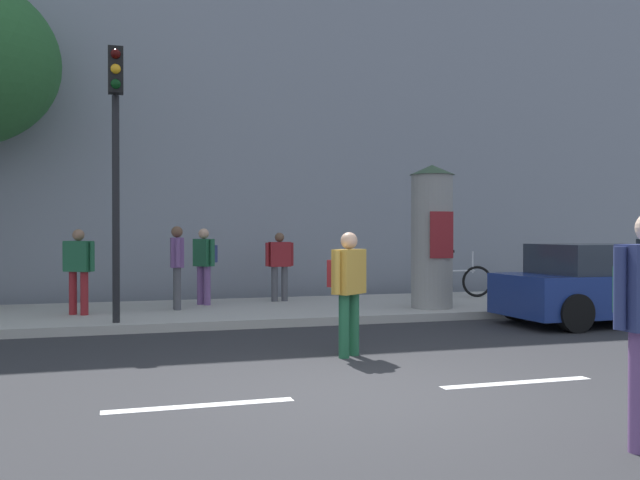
# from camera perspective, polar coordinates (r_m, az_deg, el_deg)

# --- Properties ---
(ground_plane) EXTENTS (80.00, 80.00, 0.00)m
(ground_plane) POSITION_cam_1_polar(r_m,az_deg,el_deg) (7.22, 4.12, -12.49)
(ground_plane) COLOR #2B2B2D
(sidewalk_curb) EXTENTS (36.00, 4.00, 0.15)m
(sidewalk_curb) POSITION_cam_1_polar(r_m,az_deg,el_deg) (13.88, -6.43, -5.86)
(sidewalk_curb) COLOR #B2ADA3
(sidewalk_curb) RESTS_ON ground_plane
(lane_markings) EXTENTS (25.80, 0.16, 0.01)m
(lane_markings) POSITION_cam_1_polar(r_m,az_deg,el_deg) (7.22, 4.12, -12.46)
(lane_markings) COLOR silver
(lane_markings) RESTS_ON ground_plane
(building_backdrop) EXTENTS (36.00, 5.00, 11.32)m
(building_backdrop) POSITION_cam_1_polar(r_m,az_deg,el_deg) (19.16, -9.28, 12.71)
(building_backdrop) COLOR gray
(building_backdrop) RESTS_ON ground_plane
(traffic_light) EXTENTS (0.24, 0.45, 4.49)m
(traffic_light) POSITION_cam_1_polar(r_m,az_deg,el_deg) (11.90, -16.45, 7.94)
(traffic_light) COLOR black
(traffic_light) RESTS_ON sidewalk_curb
(poster_column) EXTENTS (0.90, 0.90, 2.83)m
(poster_column) POSITION_cam_1_polar(r_m,az_deg,el_deg) (13.87, 9.19, 0.37)
(poster_column) COLOR gray
(poster_column) RESTS_ON sidewalk_curb
(pedestrian_tallest) EXTENTS (0.54, 0.53, 1.64)m
(pedestrian_tallest) POSITION_cam_1_polar(r_m,az_deg,el_deg) (9.16, 2.29, -3.46)
(pedestrian_tallest) COLOR #1E5938
(pedestrian_tallest) RESTS_ON ground_plane
(pedestrian_with_bag) EXTENTS (0.51, 0.51, 1.58)m
(pedestrian_with_bag) POSITION_cam_1_polar(r_m,az_deg,el_deg) (14.48, -9.47, -1.61)
(pedestrian_with_bag) COLOR #724C84
(pedestrian_with_bag) RESTS_ON sidewalk_curb
(pedestrian_near_pole) EXTENTS (0.57, 0.48, 1.55)m
(pedestrian_near_pole) POSITION_cam_1_polar(r_m,az_deg,el_deg) (13.27, -19.24, -1.90)
(pedestrian_near_pole) COLOR maroon
(pedestrian_near_pole) RESTS_ON sidewalk_curb
(pedestrian_in_red_top) EXTENTS (0.63, 0.27, 1.49)m
(pedestrian_in_red_top) POSITION_cam_1_polar(r_m,az_deg,el_deg) (15.04, -3.35, -1.76)
(pedestrian_in_red_top) COLOR #4C4C51
(pedestrian_in_red_top) RESTS_ON sidewalk_curb
(pedestrian_in_light_jacket) EXTENTS (0.25, 0.58, 1.61)m
(pedestrian_in_light_jacket) POSITION_cam_1_polar(r_m,az_deg,el_deg) (13.68, -11.67, -1.72)
(pedestrian_in_light_jacket) COLOR #4C4C51
(pedestrian_in_light_jacket) RESTS_ON sidewalk_curb
(bicycle_leaning) EXTENTS (1.76, 0.33, 1.09)m
(bicycle_leaning) POSITION_cam_1_polar(r_m,az_deg,el_deg) (16.25, 11.06, -3.28)
(bicycle_leaning) COLOR black
(bicycle_leaning) RESTS_ON sidewalk_curb
(parked_car_red) EXTENTS (4.18, 1.89, 1.43)m
(parked_car_red) POSITION_cam_1_polar(r_m,az_deg,el_deg) (13.61, 22.77, -3.42)
(parked_car_red) COLOR navy
(parked_car_red) RESTS_ON ground_plane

